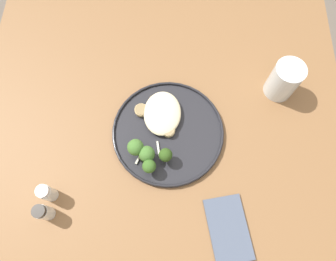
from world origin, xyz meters
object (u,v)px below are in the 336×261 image
dinner_plate (168,132)px  seared_scallop_front_small (158,122)px  broccoli_floret_tall_stalk (149,166)px  folded_napkin (228,229)px  seared_scallop_rear_pale (171,108)px  water_glass (283,82)px  seared_scallop_large_seared (141,111)px  broccoli_floret_beside_noodles (166,155)px  pepper_shaker (44,212)px  seared_scallop_half_hidden (162,113)px  seared_scallop_center_golden (154,100)px  seared_scallop_tiny_bay (169,131)px  broccoli_floret_near_rim (136,147)px  broccoli_floret_center_pile (147,154)px  salt_shaker (47,193)px  seared_scallop_tilted_round (172,119)px

dinner_plate → seared_scallop_front_small: size_ratio=9.73×
broccoli_floret_tall_stalk → folded_napkin: (0.13, 0.19, -0.04)m
seared_scallop_rear_pale → water_glass: bearing=104.2°
seared_scallop_large_seared → water_glass: bearing=102.9°
broccoli_floret_beside_noodles → water_glass: size_ratio=0.50×
seared_scallop_large_seared → water_glass: 0.38m
pepper_shaker → seared_scallop_half_hidden: bearing=135.2°
seared_scallop_center_golden → seared_scallop_tiny_bay: 0.09m
seared_scallop_front_small → folded_napkin: bearing=34.3°
seared_scallop_front_small → broccoli_floret_near_rim: 0.10m
seared_scallop_rear_pale → broccoli_floret_center_pile: (0.14, -0.05, 0.02)m
pepper_shaker → seared_scallop_center_golden: bearing=141.5°
broccoli_floret_near_rim → pepper_shaker: broccoli_floret_near_rim is taller
seared_scallop_center_golden → pepper_shaker: (0.30, -0.24, 0.01)m
broccoli_floret_center_pile → pepper_shaker: bearing=-58.0°
water_glass → salt_shaker: water_glass is taller
seared_scallop_rear_pale → salt_shaker: salt_shaker is taller
water_glass → salt_shaker: 0.65m
seared_scallop_center_golden → seared_scallop_tilted_round: bearing=42.4°
seared_scallop_tilted_round → broccoli_floret_tall_stalk: (0.13, -0.05, 0.02)m
dinner_plate → seared_scallop_half_hidden: seared_scallop_half_hidden is taller
seared_scallop_tiny_bay → salt_shaker: size_ratio=0.49×
pepper_shaker → water_glass: bearing=121.5°
broccoli_floret_tall_stalk → pepper_shaker: (0.11, -0.24, -0.01)m
seared_scallop_tilted_round → salt_shaker: (0.20, -0.29, 0.01)m
dinner_plate → seared_scallop_tiny_bay: seared_scallop_tiny_bay is taller
seared_scallop_half_hidden → seared_scallop_tiny_bay: bearing=20.5°
dinner_plate → broccoli_floret_near_rim: 0.10m
seared_scallop_center_golden → seared_scallop_large_seared: bearing=-46.6°
seared_scallop_tiny_bay → broccoli_floret_center_pile: (0.07, -0.05, 0.02)m
broccoli_floret_beside_noodles → seared_scallop_half_hidden: bearing=-173.7°
seared_scallop_rear_pale → broccoli_floret_center_pile: bearing=-21.7°
seared_scallop_tilted_round → broccoli_floret_tall_stalk: size_ratio=0.66×
seared_scallop_large_seared → broccoli_floret_beside_noodles: 0.15m
folded_napkin → water_glass: bearing=158.2°
seared_scallop_tilted_round → broccoli_floret_center_pile: size_ratio=0.63×
broccoli_floret_center_pile → folded_napkin: size_ratio=0.38×
seared_scallop_rear_pale → seared_scallop_half_hidden: size_ratio=0.87×
broccoli_floret_center_pile → salt_shaker: (0.10, -0.23, -0.01)m
seared_scallop_front_small → broccoli_floret_near_rim: broccoli_floret_near_rim is taller
seared_scallop_front_small → broccoli_floret_beside_noodles: (0.10, 0.02, 0.02)m
seared_scallop_half_hidden → seared_scallop_front_small: (0.03, -0.01, 0.00)m
broccoli_floret_beside_noodles → pepper_shaker: bearing=-62.7°
seared_scallop_tiny_bay → broccoli_floret_center_pile: size_ratio=0.59×
seared_scallop_rear_pale → broccoli_floret_near_rim: size_ratio=0.48×
seared_scallop_half_hidden → salt_shaker: salt_shaker is taller
seared_scallop_large_seared → folded_napkin: seared_scallop_large_seared is taller
broccoli_floret_tall_stalk → broccoli_floret_beside_noodles: bearing=127.4°
broccoli_floret_beside_noodles → broccoli_floret_center_pile: bearing=-91.4°
broccoli_floret_tall_stalk → pepper_shaker: 0.26m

